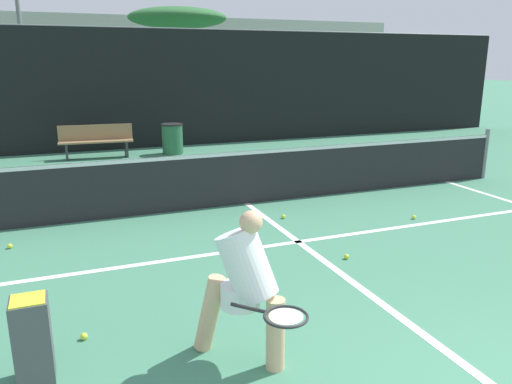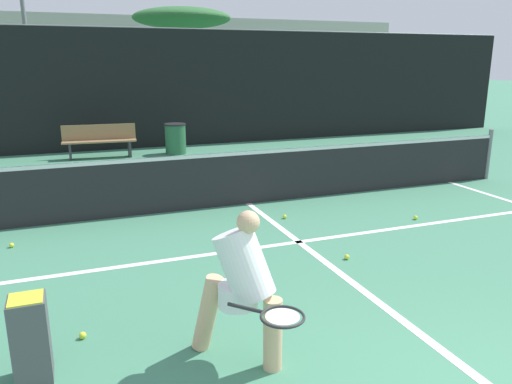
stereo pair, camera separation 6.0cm
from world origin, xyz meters
TOP-DOWN VIEW (x-y plane):
  - court_service_line at (0.00, 4.26)m, footprint 8.25×0.10m
  - court_center_mark at (0.00, 3.38)m, footprint 0.10×5.96m
  - net at (0.00, 6.36)m, footprint 11.09×0.09m
  - fence_back at (0.00, 13.00)m, footprint 24.00×0.06m
  - player_practicing at (-1.69, 1.84)m, footprint 0.78×1.18m
  - tennis_ball_scattered_0 at (2.21, 4.52)m, footprint 0.07×0.07m
  - tennis_ball_scattered_1 at (-2.96, 2.69)m, footprint 0.07×0.07m
  - tennis_ball_scattered_2 at (0.25, 5.32)m, footprint 0.07×0.07m
  - tennis_ball_scattered_3 at (-3.77, 5.48)m, footprint 0.07×0.07m
  - tennis_ball_scattered_4 at (0.30, 3.47)m, footprint 0.07×0.07m
  - ball_hopper at (-3.34, 2.21)m, footprint 0.28×0.28m
  - courtside_bench at (-2.14, 11.85)m, footprint 1.89×0.52m
  - trash_bin at (-0.16, 11.70)m, footprint 0.58×0.58m
  - parked_car at (-4.13, 15.48)m, footprint 1.74×3.99m
  - tree_west at (2.33, 21.31)m, footprint 4.35×4.35m
  - building_far at (0.00, 29.22)m, footprint 36.00×2.40m

SIDE VIEW (x-z plane):
  - court_service_line at x=0.00m, z-range 0.00..0.01m
  - court_center_mark at x=0.00m, z-range 0.00..0.01m
  - tennis_ball_scattered_0 at x=2.21m, z-range 0.00..0.07m
  - tennis_ball_scattered_1 at x=-2.96m, z-range 0.00..0.07m
  - tennis_ball_scattered_2 at x=0.25m, z-range 0.00..0.07m
  - tennis_ball_scattered_3 at x=-3.77m, z-range 0.00..0.07m
  - tennis_ball_scattered_4 at x=0.30m, z-range 0.00..0.07m
  - ball_hopper at x=-3.34m, z-range 0.02..0.73m
  - trash_bin at x=-0.16m, z-range 0.00..0.83m
  - courtside_bench at x=-2.14m, z-range 0.05..0.91m
  - net at x=0.00m, z-range -0.02..1.05m
  - parked_car at x=-4.13m, z-range -0.11..1.33m
  - player_practicing at x=-1.69m, z-range 0.04..1.39m
  - fence_back at x=0.00m, z-range -0.01..3.37m
  - building_far at x=0.00m, z-range 0.00..4.92m
  - tree_west at x=2.33m, z-range 1.89..6.64m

